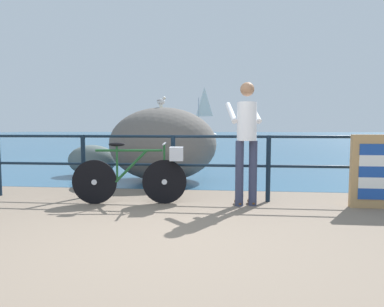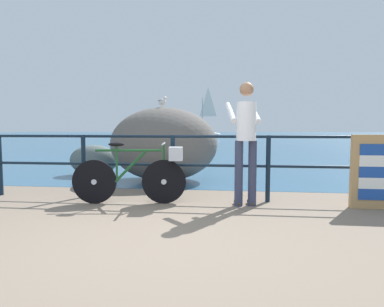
# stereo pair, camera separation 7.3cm
# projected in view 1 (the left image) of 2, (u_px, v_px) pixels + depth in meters

# --- Properties ---
(ground_plane) EXTENTS (120.00, 120.00, 0.10)m
(ground_plane) POSITION_uv_depth(u_px,v_px,m) (213.00, 145.00, 23.09)
(ground_plane) COLOR #756656
(sea_surface) EXTENTS (120.00, 90.00, 0.01)m
(sea_surface) POSITION_uv_depth(u_px,v_px,m) (219.00, 135.00, 50.57)
(sea_surface) COLOR #2D5675
(sea_surface) RESTS_ON ground_plane
(promenade_railing) EXTENTS (8.91, 0.07, 1.02)m
(promenade_railing) POSITION_uv_depth(u_px,v_px,m) (173.00, 159.00, 5.08)
(promenade_railing) COLOR black
(promenade_railing) RESTS_ON ground_plane
(bicycle) EXTENTS (1.69, 0.48, 0.92)m
(bicycle) POSITION_uv_depth(u_px,v_px,m) (140.00, 173.00, 4.81)
(bicycle) COLOR black
(bicycle) RESTS_ON ground_plane
(person_at_railing) EXTENTS (0.53, 0.67, 1.78)m
(person_at_railing) POSITION_uv_depth(u_px,v_px,m) (246.00, 138.00, 4.66)
(person_at_railing) COLOR #333851
(person_at_railing) RESTS_ON ground_plane
(folded_deckchair_stack) EXTENTS (0.84, 0.10, 1.04)m
(folded_deckchair_stack) POSITION_uv_depth(u_px,v_px,m) (382.00, 172.00, 4.53)
(folded_deckchair_stack) COLOR tan
(folded_deckchair_stack) RESTS_ON ground_plane
(breakwater_boulder_main) EXTENTS (2.30, 1.67, 1.57)m
(breakwater_boulder_main) POSITION_uv_depth(u_px,v_px,m) (163.00, 144.00, 6.91)
(breakwater_boulder_main) COLOR #605B56
(breakwater_boulder_main) RESTS_ON ground
(breakwater_boulder_left) EXTENTS (1.16, 0.76, 0.73)m
(breakwater_boulder_left) POSITION_uv_depth(u_px,v_px,m) (92.00, 160.00, 7.71)
(breakwater_boulder_left) COLOR #576461
(breakwater_boulder_left) RESTS_ON ground
(seagull) EXTENTS (0.28, 0.29, 0.23)m
(seagull) POSITION_uv_depth(u_px,v_px,m) (161.00, 101.00, 6.92)
(seagull) COLOR gold
(seagull) RESTS_ON breakwater_boulder_main
(sailboat) EXTENTS (4.59, 2.56, 6.16)m
(sailboat) POSITION_uv_depth(u_px,v_px,m) (201.00, 132.00, 40.19)
(sailboat) COLOR white
(sailboat) RESTS_ON sea_surface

